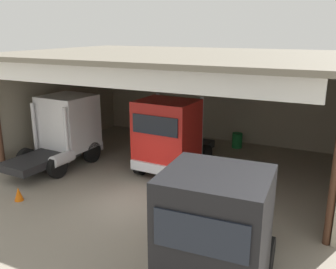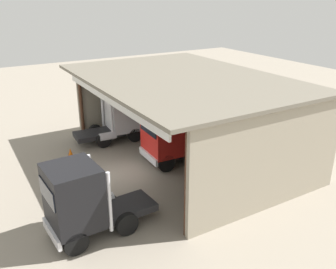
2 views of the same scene
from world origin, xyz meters
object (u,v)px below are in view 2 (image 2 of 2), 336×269
at_px(truck_white_left_bay, 119,117).
at_px(truck_black_center_left_bay, 81,200).
at_px(tool_cart, 210,133).
at_px(oil_drum, 247,149).
at_px(traffic_cone, 70,152).
at_px(truck_red_right_bay, 168,136).

height_order(truck_white_left_bay, truck_black_center_left_bay, truck_black_center_left_bay).
relative_size(truck_black_center_left_bay, tool_cart, 5.14).
distance_m(truck_black_center_left_bay, tool_cart, 13.85).
distance_m(truck_black_center_left_bay, oil_drum, 13.01).
relative_size(truck_white_left_bay, traffic_cone, 9.11).
relative_size(truck_black_center_left_bay, oil_drum, 5.97).
height_order(truck_white_left_bay, tool_cart, truck_white_left_bay).
xyz_separation_m(truck_white_left_bay, oil_drum, (7.15, 6.34, -1.36)).
bearing_deg(truck_white_left_bay, traffic_cone, -71.38).
relative_size(tool_cart, traffic_cone, 1.79).
distance_m(oil_drum, traffic_cone, 12.15).
distance_m(truck_white_left_bay, oil_drum, 9.65).
xyz_separation_m(truck_white_left_bay, traffic_cone, (1.15, -4.22, -1.51)).
bearing_deg(traffic_cone, truck_white_left_bay, 105.23).
bearing_deg(tool_cart, truck_white_left_bay, -120.61).
xyz_separation_m(truck_black_center_left_bay, oil_drum, (-2.92, 12.59, -1.42)).
bearing_deg(truck_white_left_bay, truck_red_right_bay, 14.40).
relative_size(truck_red_right_bay, oil_drum, 5.65).
height_order(truck_white_left_bay, truck_red_right_bay, truck_red_right_bay).
bearing_deg(truck_white_left_bay, tool_cart, 62.78).
xyz_separation_m(truck_red_right_bay, truck_black_center_left_bay, (4.73, -7.29, -0.01)).
distance_m(truck_red_right_bay, tool_cart, 5.34).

